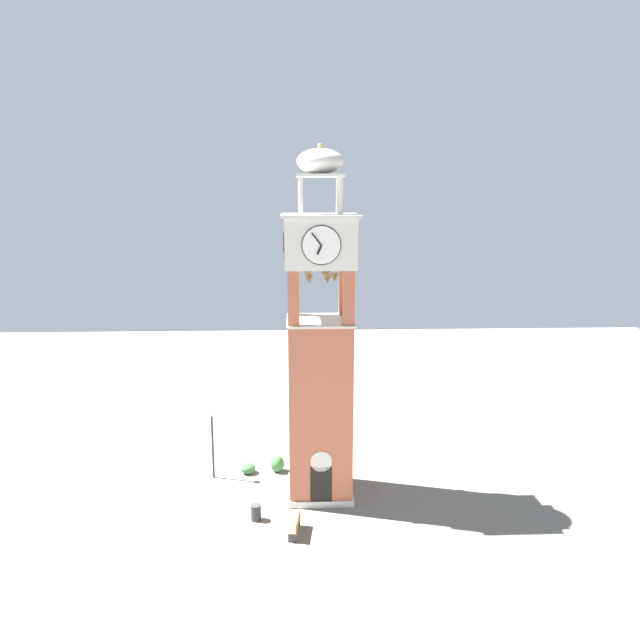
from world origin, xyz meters
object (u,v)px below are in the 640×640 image
(clock_tower, at_px, (320,361))
(lamp_post, at_px, (212,431))
(park_bench, at_px, (296,525))
(trash_bin, at_px, (256,512))

(clock_tower, height_order, lamp_post, clock_tower)
(park_bench, relative_size, trash_bin, 2.05)
(lamp_post, bearing_deg, park_bench, -52.16)
(clock_tower, relative_size, lamp_post, 4.51)
(lamp_post, bearing_deg, clock_tower, -18.30)
(park_bench, height_order, trash_bin, park_bench)
(trash_bin, bearing_deg, lamp_post, 120.00)
(clock_tower, height_order, park_bench, clock_tower)
(lamp_post, distance_m, trash_bin, 5.94)
(clock_tower, xyz_separation_m, park_bench, (-1.31, -4.05, -6.94))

